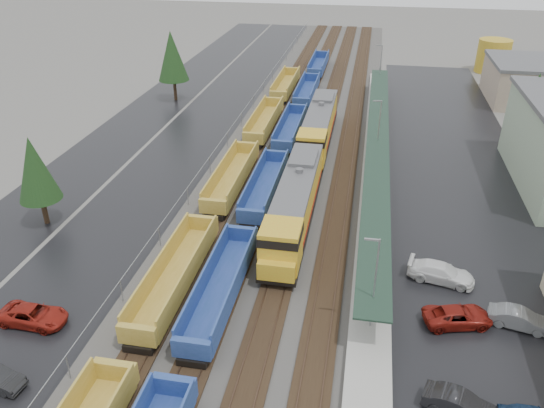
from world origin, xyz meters
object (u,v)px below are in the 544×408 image
(well_string_blue, at_px, (265,186))
(parked_car_east_e, at_px, (520,319))
(parked_car_east_b, at_px, (458,316))
(locomotive_lead, at_px, (294,205))
(well_string_yellow, at_px, (208,218))
(storage_tank, at_px, (493,56))
(parked_car_east_c, at_px, (441,273))
(parked_car_west_c, at_px, (33,315))
(parked_car_east_a, at_px, (460,405))
(locomotive_trail, at_px, (318,128))

(well_string_blue, relative_size, parked_car_east_e, 27.41)
(parked_car_east_b, bearing_deg, locomotive_lead, 36.40)
(well_string_yellow, bearing_deg, parked_car_east_e, -19.15)
(storage_tank, bearing_deg, parked_car_east_c, -102.42)
(well_string_yellow, relative_size, parked_car_east_c, 20.02)
(well_string_yellow, bearing_deg, locomotive_lead, 11.64)
(parked_car_west_c, bearing_deg, parked_car_east_b, -78.08)
(well_string_blue, distance_m, parked_car_east_e, 27.82)
(parked_car_east_a, height_order, parked_car_east_b, parked_car_east_a)
(parked_car_east_a, distance_m, parked_car_east_c, 13.54)
(parked_car_east_c, relative_size, parked_car_east_e, 1.21)
(parked_car_west_c, xyz_separation_m, parked_car_east_a, (29.88, -2.67, 0.02))
(well_string_yellow, bearing_deg, storage_tank, 61.06)
(parked_car_east_b, bearing_deg, well_string_yellow, 51.79)
(parked_car_west_c, height_order, parked_car_east_e, parked_car_east_e)
(well_string_blue, bearing_deg, parked_car_east_b, -44.05)
(parked_car_west_c, bearing_deg, locomotive_lead, -43.54)
(storage_tank, distance_m, parked_car_east_c, 72.36)
(well_string_blue, bearing_deg, well_string_yellow, -117.58)
(parked_car_west_c, bearing_deg, well_string_blue, -27.89)
(well_string_yellow, xyz_separation_m, parked_car_east_e, (26.20, -9.10, -0.50))
(well_string_yellow, relative_size, storage_tank, 17.61)
(parked_car_west_c, distance_m, parked_car_east_e, 35.62)
(locomotive_lead, xyz_separation_m, storage_tank, (28.65, 64.65, 0.47))
(well_string_blue, height_order, parked_car_east_e, well_string_blue)
(parked_car_west_c, bearing_deg, parked_car_east_a, -93.57)
(well_string_blue, bearing_deg, parked_car_west_c, -119.42)
(parked_car_east_b, bearing_deg, parked_car_east_a, 159.85)
(parked_car_east_a, bearing_deg, parked_car_east_e, -13.26)
(well_string_blue, bearing_deg, parked_car_east_e, -37.05)
(locomotive_lead, distance_m, well_string_yellow, 8.28)
(parked_car_west_c, xyz_separation_m, parked_car_east_e, (35.09, 6.10, 0.02))
(well_string_blue, height_order, parked_car_east_c, well_string_blue)
(locomotive_lead, xyz_separation_m, parked_car_east_c, (13.09, -5.98, -1.81))
(parked_car_east_c, bearing_deg, locomotive_trail, 37.63)
(well_string_blue, relative_size, storage_tank, 19.84)
(parked_car_west_c, xyz_separation_m, parked_car_east_b, (30.70, 5.63, -0.01))
(storage_tank, relative_size, parked_car_east_b, 1.21)
(parked_car_west_c, bearing_deg, well_string_yellow, -28.79)
(storage_tank, distance_m, parked_car_east_a, 85.64)
(parked_car_west_c, bearing_deg, locomotive_trail, -22.52)
(well_string_yellow, relative_size, parked_car_east_e, 24.32)
(storage_tank, bearing_deg, locomotive_lead, -113.91)
(well_string_blue, bearing_deg, locomotive_lead, -56.36)
(locomotive_lead, xyz_separation_m, parked_car_east_a, (12.99, -19.52, -1.86))
(locomotive_trail, relative_size, well_string_blue, 0.18)
(locomotive_lead, xyz_separation_m, parked_car_east_e, (18.20, -10.75, -1.86))
(parked_car_east_a, relative_size, parked_car_east_e, 1.00)
(locomotive_lead, distance_m, storage_tank, 70.71)
(well_string_blue, relative_size, parked_car_east_b, 24.10)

